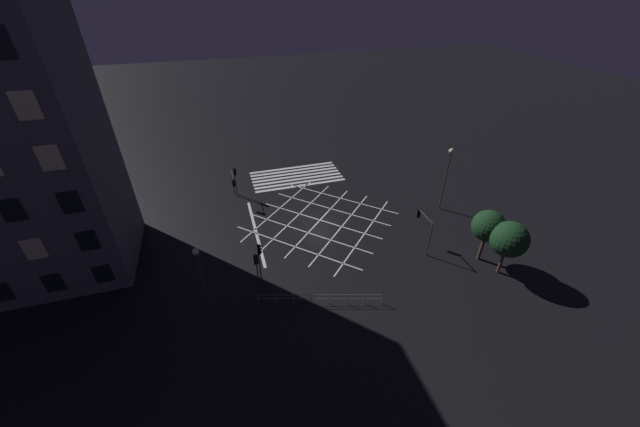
% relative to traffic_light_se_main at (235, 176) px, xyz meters
% --- Properties ---
extents(ground_plane, '(200.00, 200.00, 0.00)m').
position_rel_traffic_light_se_main_xyz_m(ground_plane, '(-8.21, 8.00, -2.78)').
color(ground_plane, black).
extents(road_markings, '(18.13, 23.03, 0.01)m').
position_rel_traffic_light_se_main_xyz_m(road_markings, '(-7.82, 1.01, -2.77)').
color(road_markings, silver).
rests_on(road_markings, ground_plane).
extents(traffic_light_se_main, '(0.39, 0.36, 3.88)m').
position_rel_traffic_light_se_main_xyz_m(traffic_light_se_main, '(0.00, 0.00, 0.00)').
color(traffic_light_se_main, '#2D2D30').
rests_on(traffic_light_se_main, ground_plane).
extents(traffic_light_ne_main, '(0.39, 0.36, 4.40)m').
position_rel_traffic_light_se_main_xyz_m(traffic_light_ne_main, '(-0.46, 16.01, 0.36)').
color(traffic_light_ne_main, '#2D2D30').
rests_on(traffic_light_ne_main, ground_plane).
extents(traffic_light_nw_cross, '(0.36, 2.75, 3.94)m').
position_rel_traffic_light_se_main_xyz_m(traffic_light_nw_cross, '(-16.43, 15.39, 0.13)').
color(traffic_light_nw_cross, '#2D2D30').
rests_on(traffic_light_nw_cross, ground_plane).
extents(traffic_light_se_cross, '(0.36, 3.02, 3.57)m').
position_rel_traffic_light_se_main_xyz_m(traffic_light_se_cross, '(0.36, 0.92, -0.12)').
color(traffic_light_se_cross, '#2D2D30').
rests_on(traffic_light_se_cross, ground_plane).
extents(traffic_light_ne_cross, '(0.36, 0.39, 3.95)m').
position_rel_traffic_light_se_main_xyz_m(traffic_light_ne_cross, '(-0.06, 16.68, 0.05)').
color(traffic_light_ne_cross, '#2D2D30').
rests_on(traffic_light_ne_cross, ground_plane).
extents(street_lamp_east, '(0.46, 0.46, 7.62)m').
position_rel_traffic_light_se_main_xyz_m(street_lamp_east, '(3.98, 19.33, 2.41)').
color(street_lamp_east, '#2D2D30').
rests_on(street_lamp_east, ground_plane).
extents(street_lamp_west, '(0.56, 0.56, 7.55)m').
position_rel_traffic_light_se_main_xyz_m(street_lamp_west, '(-22.34, 9.76, 2.85)').
color(street_lamp_west, '#2D2D30').
rests_on(street_lamp_west, ground_plane).
extents(street_tree_near, '(3.22, 3.22, 5.42)m').
position_rel_traffic_light_se_main_xyz_m(street_tree_near, '(-21.44, 20.87, 1.03)').
color(street_tree_near, '#473323').
rests_on(street_tree_near, ground_plane).
extents(street_tree_far, '(2.95, 2.95, 5.38)m').
position_rel_traffic_light_se_main_xyz_m(street_tree_far, '(-20.93, 18.76, 1.10)').
color(street_tree_far, '#473323').
rests_on(street_tree_far, ground_plane).
extents(pedestrian_railing, '(9.85, 3.04, 1.05)m').
position_rel_traffic_light_se_main_xyz_m(pedestrian_railing, '(-4.64, 19.71, -2.10)').
color(pedestrian_railing, gray).
rests_on(pedestrian_railing, ground_plane).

